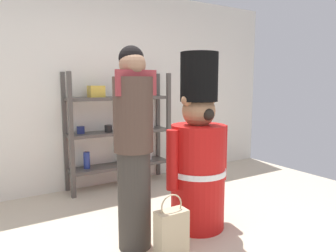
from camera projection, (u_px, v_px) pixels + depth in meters
back_wall at (72, 88)px, 3.98m from camera, size 6.40×0.12×2.60m
merchandise_shelf at (119, 129)px, 4.15m from camera, size 1.40×0.35×1.50m
teddy_bear_guard at (198, 156)px, 2.94m from camera, size 0.68×0.53×1.64m
person_shopper at (133, 145)px, 2.54m from camera, size 0.34×0.32×1.66m
shopping_bag at (171, 233)px, 2.47m from camera, size 0.25×0.14×0.51m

